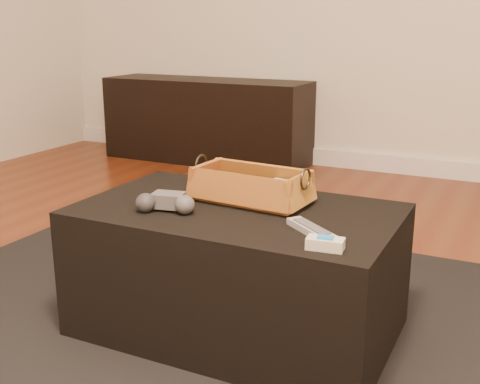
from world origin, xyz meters
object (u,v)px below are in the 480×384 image
at_px(ottoman, 237,269).
at_px(silver_remote, 312,230).
at_px(media_cabinet, 207,120).
at_px(wicker_basket, 251,188).
at_px(cream_gadget, 325,243).
at_px(tv_remote, 243,195).
at_px(game_controller, 166,202).

xyz_separation_m(ottoman, silver_remote, (0.29, -0.12, 0.22)).
height_order(media_cabinet, silver_remote, media_cabinet).
xyz_separation_m(wicker_basket, cream_gadget, (0.36, -0.30, -0.03)).
xyz_separation_m(tv_remote, wicker_basket, (0.02, 0.01, 0.02)).
distance_m(media_cabinet, cream_gadget, 2.99).
distance_m(ottoman, game_controller, 0.33).
xyz_separation_m(tv_remote, cream_gadget, (0.38, -0.29, -0.01)).
xyz_separation_m(wicker_basket, game_controller, (-0.19, -0.21, -0.02)).
xyz_separation_m(tv_remote, silver_remote, (0.30, -0.19, -0.01)).
height_order(ottoman, wicker_basket, wicker_basket).
bearing_deg(wicker_basket, media_cabinet, 122.52).
bearing_deg(tv_remote, wicker_basket, 30.87).
relative_size(tv_remote, silver_remote, 1.11).
bearing_deg(ottoman, media_cabinet, 121.38).
bearing_deg(silver_remote, media_cabinet, 125.10).
height_order(tv_remote, silver_remote, tv_remote).
xyz_separation_m(tv_remote, game_controller, (-0.17, -0.20, 0.01)).
bearing_deg(cream_gadget, tv_remote, 142.32).
distance_m(tv_remote, wicker_basket, 0.03).
relative_size(media_cabinet, silver_remote, 8.24).
bearing_deg(wicker_basket, cream_gadget, -40.50).
relative_size(media_cabinet, tv_remote, 7.44).
distance_m(tv_remote, cream_gadget, 0.48).
distance_m(silver_remote, cream_gadget, 0.12).
height_order(media_cabinet, cream_gadget, media_cabinet).
bearing_deg(silver_remote, wicker_basket, 144.21).
bearing_deg(silver_remote, ottoman, 157.31).
height_order(media_cabinet, tv_remote, media_cabinet).
bearing_deg(game_controller, ottoman, 36.36).
xyz_separation_m(media_cabinet, ottoman, (1.35, -2.22, -0.08)).
bearing_deg(cream_gadget, game_controller, 170.62).
bearing_deg(wicker_basket, ottoman, -96.15).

